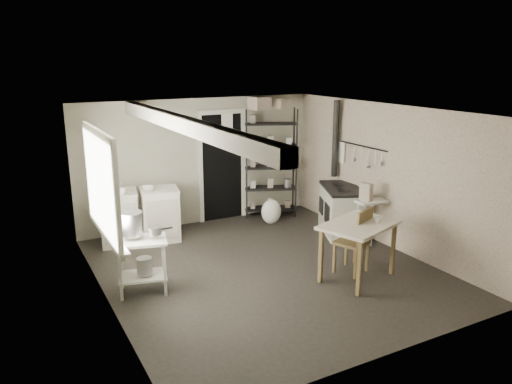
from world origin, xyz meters
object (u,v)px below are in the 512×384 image
prep_table (142,264)px  work_table (358,253)px  shelf_rack (270,168)px  chair (352,240)px  flour_sack (271,211)px  base_cabinets (140,215)px  stove (341,209)px  stockpot (132,224)px

prep_table → work_table: 2.93m
shelf_rack → chair: 2.95m
prep_table → flour_sack: prep_table is taller
base_cabinets → chair: chair is taller
shelf_rack → work_table: (-0.38, -3.10, -0.57)m
prep_table → shelf_rack: (3.14, 2.11, 0.55)m
chair → shelf_rack: bearing=61.9°
base_cabinets → flour_sack: base_cabinets is taller
base_cabinets → work_table: bearing=-40.7°
base_cabinets → chair: size_ratio=1.38×
shelf_rack → stove: (0.56, -1.51, -0.51)m
prep_table → base_cabinets: size_ratio=0.55×
work_table → chair: bearing=75.1°
stove → flour_sack: bearing=151.4°
stove → chair: (-0.89, -1.39, 0.04)m
work_table → chair: 0.24m
base_cabinets → work_table: (2.25, -2.87, -0.08)m
shelf_rack → stove: shelf_rack is taller
stockpot → stove: 3.84m
stockpot → stove: bearing=7.9°
stockpot → shelf_rack: (3.21, 2.03, 0.01)m
shelf_rack → stove: bearing=-46.1°
chair → stockpot: bearing=141.7°
prep_table → stove: 3.75m
shelf_rack → work_table: 3.18m
work_table → flour_sack: work_table is taller
stockpot → chair: size_ratio=0.31×
base_cabinets → flour_sack: bearing=5.6°
chair → flour_sack: chair is taller
base_cabinets → work_table: 3.65m
work_table → flour_sack: 2.65m
base_cabinets → shelf_rack: bearing=16.2°
stove → chair: chair is taller
prep_table → base_cabinets: 1.94m
prep_table → stove: stove is taller
base_cabinets → flour_sack: 2.41m
shelf_rack → chair: bearing=-73.0°
base_cabinets → stove: base_cabinets is taller
stockpot → chair: bearing=-16.7°
stockpot → work_table: size_ratio=0.29×
stove → chair: 1.65m
shelf_rack → chair: (-0.33, -2.89, -0.46)m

